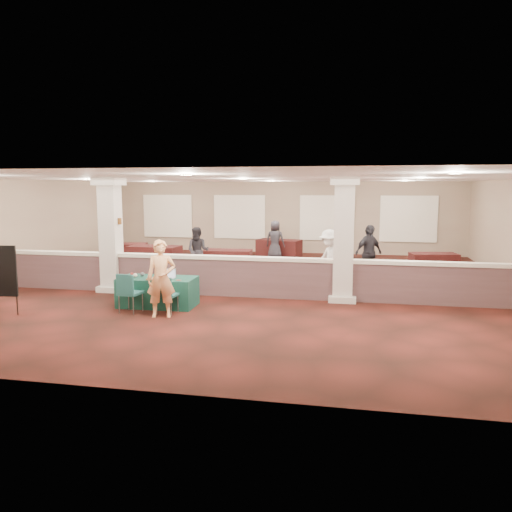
% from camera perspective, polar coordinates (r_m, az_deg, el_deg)
% --- Properties ---
extents(ground, '(16.00, 16.00, 0.00)m').
position_cam_1_polar(ground, '(15.11, -1.45, -3.38)').
color(ground, '#461711').
rests_on(ground, ground).
extents(wall_back, '(16.00, 0.04, 3.20)m').
position_cam_1_polar(wall_back, '(22.73, 3.04, 4.43)').
color(wall_back, '#886F5E').
rests_on(wall_back, ground).
extents(wall_front, '(16.00, 0.04, 3.20)m').
position_cam_1_polar(wall_front, '(7.37, -15.51, -2.87)').
color(wall_front, '#886F5E').
rests_on(wall_front, ground).
extents(wall_left, '(0.04, 16.00, 3.20)m').
position_cam_1_polar(wall_left, '(18.40, -26.59, 2.83)').
color(wall_left, '#886F5E').
rests_on(wall_left, ground).
extents(ceiling, '(16.00, 16.00, 0.02)m').
position_cam_1_polar(ceiling, '(14.83, -1.50, 8.84)').
color(ceiling, white).
rests_on(ceiling, wall_back).
extents(partition_wall, '(15.60, 0.28, 1.10)m').
position_cam_1_polar(partition_wall, '(13.57, -2.87, -2.23)').
color(partition_wall, '#523739').
rests_on(partition_wall, ground).
extents(column_left, '(0.72, 0.72, 3.20)m').
position_cam_1_polar(column_left, '(14.69, -16.27, 2.44)').
color(column_left, silver).
rests_on(column_left, ground).
extents(column_right, '(0.72, 0.72, 3.20)m').
position_cam_1_polar(column_right, '(13.02, 10.01, 1.98)').
color(column_right, silver).
rests_on(column_right, ground).
extents(sconce_left, '(0.12, 0.12, 0.18)m').
position_cam_1_polar(sconce_left, '(14.79, -17.28, 3.85)').
color(sconce_left, brown).
rests_on(sconce_left, column_left).
extents(sconce_right, '(0.12, 0.12, 0.18)m').
position_cam_1_polar(sconce_right, '(14.53, -15.34, 3.86)').
color(sconce_right, brown).
rests_on(sconce_right, column_left).
extents(near_table, '(1.90, 0.99, 0.72)m').
position_cam_1_polar(near_table, '(12.68, -11.15, -4.04)').
color(near_table, '#103D34').
rests_on(near_table, ground).
extents(conf_chair_main, '(0.48, 0.48, 0.89)m').
position_cam_1_polar(conf_chair_main, '(11.81, -10.30, -4.07)').
color(conf_chair_main, '#1D5550').
rests_on(conf_chair_main, ground).
extents(conf_chair_side, '(0.54, 0.54, 0.94)m').
position_cam_1_polar(conf_chair_side, '(12.09, -14.39, -3.77)').
color(conf_chair_side, '#1D5550').
rests_on(conf_chair_side, ground).
extents(woman, '(0.74, 0.60, 1.77)m').
position_cam_1_polar(woman, '(11.51, -10.78, -2.56)').
color(woman, '#F4AA6A').
rests_on(woman, ground).
extents(far_table_front_left, '(1.95, 1.07, 0.77)m').
position_cam_1_polar(far_table_front_left, '(19.13, -11.51, -0.01)').
color(far_table_front_left, black).
rests_on(far_table_front_left, ground).
extents(far_table_front_center, '(1.79, 0.99, 0.70)m').
position_cam_1_polar(far_table_front_center, '(18.11, -3.29, -0.40)').
color(far_table_front_center, black).
rests_on(far_table_front_center, ground).
extents(far_table_front_right, '(1.72, 1.03, 0.66)m').
position_cam_1_polar(far_table_front_right, '(15.00, 14.78, -2.44)').
color(far_table_front_right, black).
rests_on(far_table_front_right, ground).
extents(far_table_back_left, '(1.85, 1.22, 0.69)m').
position_cam_1_polar(far_table_back_left, '(20.97, -14.71, 0.46)').
color(far_table_back_left, black).
rests_on(far_table_back_left, ground).
extents(far_table_back_center, '(1.97, 1.30, 0.74)m').
position_cam_1_polar(far_table_back_center, '(21.35, 2.65, 0.90)').
color(far_table_back_center, black).
rests_on(far_table_back_center, ground).
extents(far_table_back_right, '(1.70, 1.05, 0.65)m').
position_cam_1_polar(far_table_back_right, '(18.66, 19.63, -0.69)').
color(far_table_back_right, black).
rests_on(far_table_back_right, ground).
extents(attendee_a, '(0.80, 0.47, 1.61)m').
position_cam_1_polar(attendee_a, '(17.05, -6.65, 0.59)').
color(attendee_a, black).
rests_on(attendee_a, ground).
extents(attendee_b, '(1.13, 1.17, 1.74)m').
position_cam_1_polar(attendee_b, '(14.61, 8.43, -0.39)').
color(attendee_b, silver).
rests_on(attendee_b, ground).
extents(attendee_c, '(1.11, 1.07, 1.79)m').
position_cam_1_polar(attendee_c, '(16.08, 12.75, 0.33)').
color(attendee_c, black).
rests_on(attendee_c, ground).
extents(attendee_d, '(0.84, 0.52, 1.60)m').
position_cam_1_polar(attendee_d, '(20.50, 2.20, 1.83)').
color(attendee_d, black).
rests_on(attendee_d, ground).
extents(laptop_base, '(0.33, 0.24, 0.02)m').
position_cam_1_polar(laptop_base, '(12.46, -10.01, -2.48)').
color(laptop_base, silver).
rests_on(laptop_base, near_table).
extents(laptop_screen, '(0.33, 0.02, 0.22)m').
position_cam_1_polar(laptop_screen, '(12.55, -9.84, -1.86)').
color(laptop_screen, silver).
rests_on(laptop_screen, near_table).
extents(screen_glow, '(0.30, 0.01, 0.19)m').
position_cam_1_polar(screen_glow, '(12.54, -9.85, -1.94)').
color(screen_glow, '#ADB8D0').
rests_on(screen_glow, near_table).
extents(knitting, '(0.40, 0.31, 0.03)m').
position_cam_1_polar(knitting, '(12.37, -11.39, -2.57)').
color(knitting, '#BD621E').
rests_on(knitting, near_table).
extents(yarn_cream, '(0.11, 0.11, 0.11)m').
position_cam_1_polar(yarn_cream, '(12.72, -13.65, -2.17)').
color(yarn_cream, beige).
rests_on(yarn_cream, near_table).
extents(yarn_red, '(0.10, 0.10, 0.10)m').
position_cam_1_polar(yarn_red, '(12.91, -13.99, -2.06)').
color(yarn_red, maroon).
rests_on(yarn_red, near_table).
extents(yarn_grey, '(0.10, 0.10, 0.10)m').
position_cam_1_polar(yarn_grey, '(12.88, -12.86, -2.04)').
color(yarn_grey, '#4C4D51').
rests_on(yarn_grey, near_table).
extents(scissors, '(0.12, 0.03, 0.01)m').
position_cam_1_polar(scissors, '(12.14, -8.83, -2.74)').
color(scissors, red).
rests_on(scissors, near_table).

